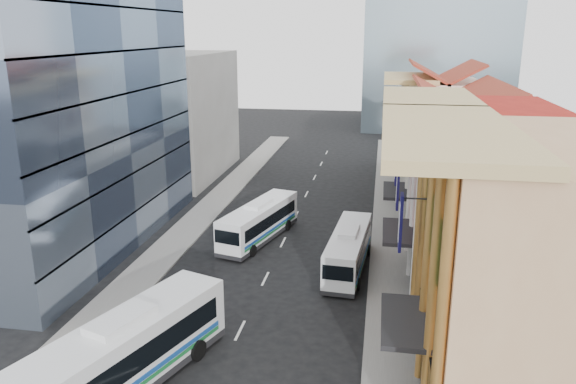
% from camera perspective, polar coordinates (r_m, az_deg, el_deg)
% --- Properties ---
extents(sidewalk_right, '(3.00, 90.00, 0.15)m').
position_cam_1_polar(sidewalk_right, '(44.70, 10.33, -5.61)').
color(sidewalk_right, slate).
rests_on(sidewalk_right, ground).
extents(sidewalk_left, '(3.00, 90.00, 0.15)m').
position_cam_1_polar(sidewalk_left, '(47.43, -10.70, -4.33)').
color(sidewalk_left, slate).
rests_on(sidewalk_left, ground).
extents(shophouse_tan, '(8.00, 14.00, 12.00)m').
position_cam_1_polar(shophouse_tan, '(27.50, 22.82, -7.48)').
color(shophouse_tan, tan).
rests_on(shophouse_tan, ground).
extents(shophouse_red, '(8.00, 10.00, 12.00)m').
position_cam_1_polar(shophouse_red, '(38.61, 19.00, -0.44)').
color(shophouse_red, '#9F1B11').
rests_on(shophouse_red, ground).
extents(shophouse_cream_near, '(8.00, 9.00, 10.00)m').
position_cam_1_polar(shophouse_cream_near, '(47.93, 17.18, 1.60)').
color(shophouse_cream_near, white).
rests_on(shophouse_cream_near, ground).
extents(shophouse_cream_mid, '(8.00, 9.00, 10.00)m').
position_cam_1_polar(shophouse_cream_mid, '(56.64, 16.07, 3.85)').
color(shophouse_cream_mid, white).
rests_on(shophouse_cream_mid, ground).
extents(shophouse_cream_far, '(8.00, 12.00, 11.00)m').
position_cam_1_polar(shophouse_cream_far, '(66.82, 15.18, 6.15)').
color(shophouse_cream_far, white).
rests_on(shophouse_cream_far, ground).
extents(office_tower, '(12.00, 26.00, 30.00)m').
position_cam_1_polar(office_tower, '(45.69, -23.39, 13.06)').
color(office_tower, '#3D4A61').
rests_on(office_tower, ground).
extents(office_block_far, '(10.00, 18.00, 14.00)m').
position_cam_1_polar(office_block_far, '(66.56, -11.24, 7.67)').
color(office_block_far, gray).
rests_on(office_block_far, ground).
extents(bus_left_near, '(6.81, 12.47, 3.92)m').
position_cam_1_polar(bus_left_near, '(28.22, -16.33, -15.42)').
color(bus_left_near, silver).
rests_on(bus_left_near, ground).
extents(bus_left_far, '(4.93, 10.40, 3.25)m').
position_cam_1_polar(bus_left_far, '(45.34, -2.96, -2.95)').
color(bus_left_far, white).
rests_on(bus_left_far, ground).
extents(bus_right, '(3.01, 9.84, 3.11)m').
position_cam_1_polar(bus_right, '(39.98, 6.16, -5.80)').
color(bus_right, silver).
rests_on(bus_right, ground).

